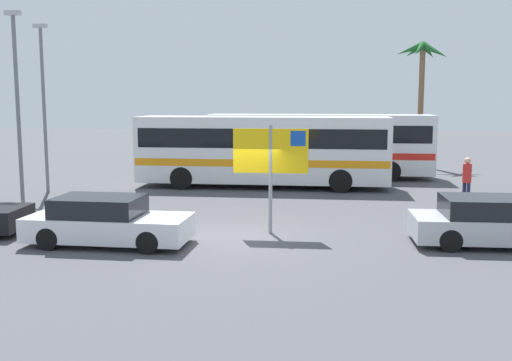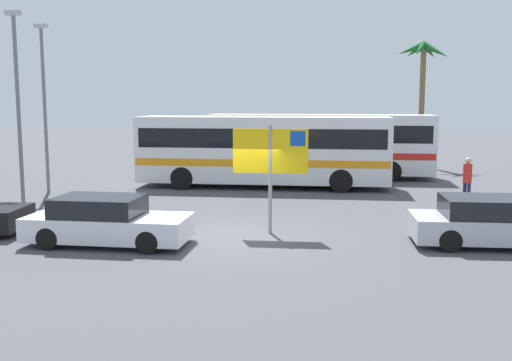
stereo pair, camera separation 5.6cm
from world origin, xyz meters
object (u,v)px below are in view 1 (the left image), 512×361
Objects in this scene: bus_rear_coach at (319,142)px; car_white at (106,222)px; car_silver at (494,222)px; ferry_sign at (272,155)px; pedestrian_by_bus at (467,177)px; bus_front_coach at (263,148)px.

car_white is (-5.50, -14.84, -1.15)m from bus_rear_coach.
car_silver is 1.02× the size of car_white.
ferry_sign is 8.69m from pedestrian_by_bus.
ferry_sign reaches higher than bus_front_coach.
car_silver is (7.43, -9.93, -1.15)m from bus_front_coach.
bus_front_coach reaches higher than car_white.
pedestrian_by_bus reaches higher than car_silver.
pedestrian_by_bus is at bearing -53.43° from bus_rear_coach.
bus_front_coach is 2.46× the size of car_silver.
bus_front_coach is 11.59m from car_white.
bus_front_coach is 1.00× the size of bus_rear_coach.
car_white is at bearing -174.83° from car_silver.
bus_front_coach is at bearing -123.38° from bus_rear_coach.
bus_rear_coach is 3.49× the size of ferry_sign.
bus_front_coach reaches higher than pedestrian_by_bus.
ferry_sign is at bearing 171.69° from car_silver.
bus_rear_coach is 14.58m from car_silver.
car_white is (-4.36, -1.94, -1.69)m from ferry_sign.
bus_rear_coach is 2.51× the size of car_white.
ferry_sign reaches higher than bus_rear_coach.
car_white is at bearing -105.33° from bus_front_coach.
bus_rear_coach is 9.42m from pedestrian_by_bus.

